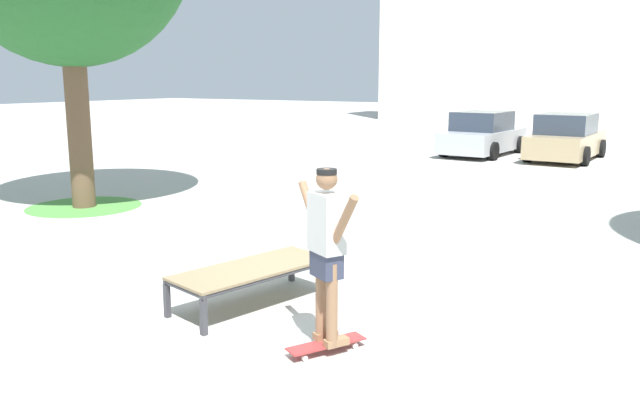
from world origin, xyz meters
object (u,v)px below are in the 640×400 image
(skater, at_px, (327,244))
(skate_box, at_px, (252,271))
(car_tan, at_px, (566,139))
(skateboard, at_px, (326,344))
(car_silver, at_px, (483,135))

(skater, bearing_deg, skate_box, 154.24)
(car_tan, bearing_deg, skateboard, -86.61)
(skate_box, distance_m, car_tan, 16.17)
(skater, bearing_deg, car_silver, 102.52)
(car_silver, bearing_deg, skateboard, -77.48)
(skate_box, xyz_separation_m, skateboard, (1.40, -0.68, -0.34))
(skater, bearing_deg, car_tan, 93.40)
(skateboard, bearing_deg, skater, 61.78)
(skater, relative_size, car_tan, 0.40)
(skateboard, bearing_deg, car_tan, 93.39)
(skate_box, height_order, car_silver, car_silver)
(car_silver, bearing_deg, car_tan, 1.03)
(skate_box, height_order, car_tan, car_tan)
(skater, relative_size, car_silver, 0.39)
(skateboard, bearing_deg, car_silver, 102.52)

